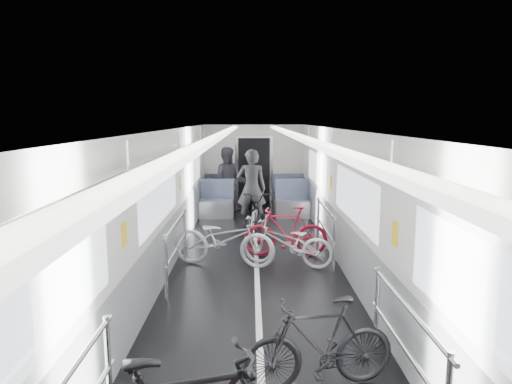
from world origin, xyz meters
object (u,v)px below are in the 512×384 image
at_px(bike_left_far, 224,239).
at_px(bike_right_mid, 287,243).
at_px(person_seated, 226,179).
at_px(bike_right_near, 319,344).
at_px(bike_aisle, 257,210).
at_px(person_standing, 251,189).
at_px(bike_right_far, 286,231).

bearing_deg(bike_left_far, bike_right_mid, -79.72).
xyz_separation_m(bike_left_far, person_seated, (-0.22, 4.91, 0.42)).
bearing_deg(bike_right_near, bike_left_far, -174.54).
relative_size(bike_left_far, bike_right_mid, 1.13).
bearing_deg(bike_aisle, person_seated, 113.85).
bearing_deg(person_standing, bike_right_far, 107.38).
relative_size(bike_right_near, bike_aisle, 0.86).
xyz_separation_m(bike_right_far, bike_aisle, (-0.50, 2.15, -0.01)).
height_order(bike_right_near, bike_right_far, bike_right_far).
distance_m(bike_left_far, person_standing, 2.88).
bearing_deg(bike_aisle, bike_right_mid, -77.34).
height_order(bike_right_mid, bike_aisle, bike_aisle).
xyz_separation_m(bike_right_near, bike_right_mid, (-0.01, 3.70, -0.03)).
bearing_deg(bike_right_mid, bike_right_near, 19.03).
relative_size(bike_right_near, person_seated, 0.84).
height_order(bike_right_near, bike_right_mid, bike_right_near).
distance_m(bike_right_near, person_standing, 6.60).
relative_size(bike_right_mid, bike_aisle, 0.92).
height_order(bike_left_far, bike_right_mid, bike_left_far).
xyz_separation_m(bike_left_far, person_standing, (0.49, 2.81, 0.46)).
height_order(bike_right_far, person_seated, person_seated).
distance_m(bike_left_far, person_seated, 4.93).
height_order(bike_right_near, person_seated, person_seated).
height_order(bike_right_near, person_standing, person_standing).
relative_size(bike_left_far, person_seated, 1.02).
bearing_deg(person_standing, bike_aisle, 145.92).
height_order(bike_left_far, bike_right_far, bike_left_far).
xyz_separation_m(person_standing, person_seated, (-0.71, 2.11, -0.04)).
relative_size(bike_right_far, bike_aisle, 0.90).
height_order(bike_right_far, person_standing, person_standing).
height_order(person_standing, person_seated, person_standing).
relative_size(bike_right_mid, person_seated, 0.90).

